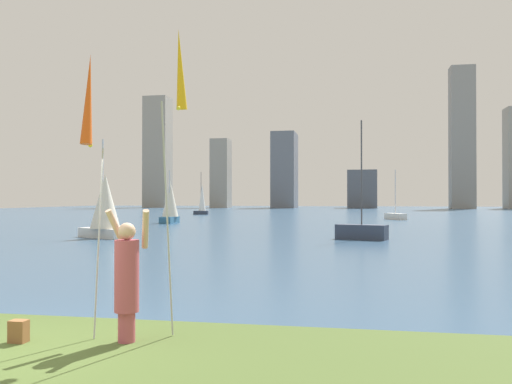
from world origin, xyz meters
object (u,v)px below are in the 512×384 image
Objects in this scene: kite_flag_left at (89,106)px; sailboat_6 at (170,203)px; person at (127,276)px; bag at (19,331)px; sailboat_2 at (202,201)px; sailboat_4 at (362,231)px; sailboat_5 at (395,216)px; kite_flag_right at (179,78)px; sailboat_3 at (105,206)px.

sailboat_6 is at bearing 107.77° from kite_flag_left.
person reaches higher than bag.
sailboat_2 reaches higher than sailboat_6.
sailboat_4 is at bearing -62.82° from sailboat_2.
sailboat_5 is at bearing 29.59° from sailboat_6.
sailboat_6 is (-14.27, 13.77, 1.16)m from sailboat_4.
kite_flag_left is 1.39m from kite_flag_right.
sailboat_2 is (-14.06, 53.64, -1.60)m from kite_flag_left.
sailboat_6 reaches higher than person.
sailboat_5 is (7.04, 42.51, -2.86)m from kite_flag_left.
sailboat_5 is (6.53, 42.40, -0.56)m from person.
sailboat_4 reaches higher than sailboat_2.
kite_flag_left is at bearing -99.40° from sailboat_5.
sailboat_4 is 19.86m from sailboat_6.
sailboat_4 reaches higher than sailboat_5.
bag is at bearing -67.09° from sailboat_3.
sailboat_2 is at bearing 98.93° from sailboat_3.
person is 2.36m from kite_flag_left.
person is at bearing 11.68° from bag.
sailboat_2 is 36.60m from sailboat_3.
sailboat_2 is (-13.14, 53.82, 1.44)m from bag.
bag is at bearing -104.02° from sailboat_4.
bag is at bearing -153.03° from kite_flag_right.
person is at bearing -100.07° from sailboat_4.
sailboat_6 is at bearing 109.82° from kite_flag_right.
sailboat_4 is 1.25× the size of sailboat_5.
sailboat_2 is 1.21× the size of sailboat_6.
kite_flag_right is at bearing -98.22° from sailboat_5.
bag is (-1.92, -0.98, -3.55)m from kite_flag_right.
sailboat_4 is (3.32, 18.70, -0.49)m from person.
kite_flag_left is 19.46m from sailboat_3.
bag is 0.07× the size of sailboat_6.
sailboat_4 is at bearing 78.50° from kite_flag_left.
bag is 43.43m from sailboat_5.
sailboat_5 reaches higher than person.
kite_flag_left is (-0.51, -0.11, 2.31)m from person.
sailboat_3 is 1.08× the size of sailboat_5.
sailboat_2 is 21.36m from sailboat_6.
bag is at bearing 175.52° from person.
sailboat_4 reaches higher than person.
sailboat_2 reaches higher than kite_flag_left.
kite_flag_right reaches higher than person.
sailboat_6 is (-11.45, 31.79, -2.14)m from kite_flag_right.
sailboat_3 is 1.18× the size of sailboat_6.
sailboat_3 reaches higher than kite_flag_left.
kite_flag_right is at bearing -60.63° from sailboat_3.
sailboat_6 is (-10.95, 32.47, 0.67)m from person.
kite_flag_right is at bearing -70.18° from sailboat_6.
sailboat_3 is at bearing 119.37° from kite_flag_right.
sailboat_5 is at bearing -27.81° from sailboat_2.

